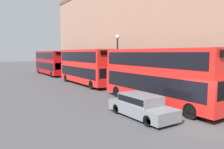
{
  "coord_description": "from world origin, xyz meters",
  "views": [
    {
      "loc": [
        -10.58,
        -7.56,
        4.03
      ],
      "look_at": [
        0.48,
        9.57,
        1.99
      ],
      "focal_mm": 35.0,
      "sensor_mm": 36.0,
      "label": 1
    }
  ],
  "objects_px": {
    "bus_second_in_queue": "(86,65)",
    "bus_third_in_queue": "(51,62)",
    "car_dark_sedan": "(141,105)",
    "bus_leading": "(158,74)"
  },
  "relations": [
    {
      "from": "bus_leading",
      "to": "bus_second_in_queue",
      "type": "distance_m",
      "value": 12.8
    },
    {
      "from": "bus_second_in_queue",
      "to": "bus_third_in_queue",
      "type": "distance_m",
      "value": 14.42
    },
    {
      "from": "bus_second_in_queue",
      "to": "car_dark_sedan",
      "type": "bearing_deg",
      "value": -102.94
    },
    {
      "from": "bus_second_in_queue",
      "to": "bus_leading",
      "type": "bearing_deg",
      "value": -90.0
    },
    {
      "from": "bus_leading",
      "to": "bus_second_in_queue",
      "type": "xyz_separation_m",
      "value": [
        0.0,
        12.8,
        0.04
      ]
    },
    {
      "from": "bus_leading",
      "to": "bus_third_in_queue",
      "type": "xyz_separation_m",
      "value": [
        -0.0,
        27.22,
        -0.01
      ]
    },
    {
      "from": "bus_second_in_queue",
      "to": "car_dark_sedan",
      "type": "height_order",
      "value": "bus_second_in_queue"
    },
    {
      "from": "bus_second_in_queue",
      "to": "car_dark_sedan",
      "type": "xyz_separation_m",
      "value": [
        -3.4,
        -14.8,
        -1.67
      ]
    },
    {
      "from": "bus_third_in_queue",
      "to": "car_dark_sedan",
      "type": "xyz_separation_m",
      "value": [
        -3.4,
        -29.22,
        -1.62
      ]
    },
    {
      "from": "bus_second_in_queue",
      "to": "bus_third_in_queue",
      "type": "height_order",
      "value": "bus_second_in_queue"
    }
  ]
}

